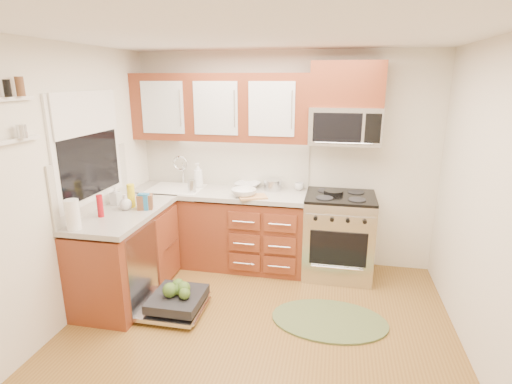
% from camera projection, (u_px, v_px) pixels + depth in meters
% --- Properties ---
extents(floor, '(3.50, 3.50, 0.00)m').
position_uv_depth(floor, '(254.00, 342.00, 3.45)').
color(floor, brown).
rests_on(floor, ground).
extents(ceiling, '(3.50, 3.50, 0.00)m').
position_uv_depth(ceiling, '(254.00, 32.00, 2.76)').
color(ceiling, white).
rests_on(ceiling, ground).
extents(wall_back, '(3.50, 0.04, 2.50)m').
position_uv_depth(wall_back, '(284.00, 161.00, 4.75)').
color(wall_back, silver).
rests_on(wall_back, ground).
extents(wall_front, '(3.50, 0.04, 2.50)m').
position_uv_depth(wall_front, '(156.00, 346.00, 1.46)').
color(wall_front, silver).
rests_on(wall_front, ground).
extents(wall_left, '(0.04, 3.50, 2.50)m').
position_uv_depth(wall_left, '(56.00, 192.00, 3.44)').
color(wall_left, silver).
rests_on(wall_left, ground).
extents(wall_right, '(0.04, 3.50, 2.50)m').
position_uv_depth(wall_right, '(501.00, 219.00, 2.77)').
color(wall_right, silver).
rests_on(wall_right, ground).
extents(base_cabinet_back, '(2.05, 0.60, 0.85)m').
position_uv_depth(base_cabinet_back, '(220.00, 230.00, 4.84)').
color(base_cabinet_back, brown).
rests_on(base_cabinet_back, ground).
extents(base_cabinet_left, '(0.60, 1.25, 0.85)m').
position_uv_depth(base_cabinet_left, '(127.00, 257.00, 4.10)').
color(base_cabinet_left, brown).
rests_on(base_cabinet_left, ground).
extents(countertop_back, '(2.07, 0.64, 0.05)m').
position_uv_depth(countertop_back, '(219.00, 192.00, 4.70)').
color(countertop_back, '#B0AAA1').
rests_on(countertop_back, base_cabinet_back).
extents(countertop_left, '(0.64, 1.27, 0.05)m').
position_uv_depth(countertop_left, '(124.00, 213.00, 3.97)').
color(countertop_left, '#B0AAA1').
rests_on(countertop_left, base_cabinet_left).
extents(backsplash_back, '(2.05, 0.02, 0.57)m').
position_uv_depth(backsplash_back, '(225.00, 162.00, 4.89)').
color(backsplash_back, beige).
rests_on(backsplash_back, ground).
extents(backsplash_left, '(0.02, 1.25, 0.57)m').
position_uv_depth(backsplash_left, '(93.00, 182.00, 3.94)').
color(backsplash_left, beige).
rests_on(backsplash_left, ground).
extents(upper_cabinets, '(2.05, 0.35, 0.75)m').
position_uv_depth(upper_cabinets, '(220.00, 107.00, 4.56)').
color(upper_cabinets, brown).
rests_on(upper_cabinets, ground).
extents(cabinet_over_mw, '(0.76, 0.35, 0.47)m').
position_uv_depth(cabinet_over_mw, '(347.00, 84.00, 4.22)').
color(cabinet_over_mw, brown).
rests_on(cabinet_over_mw, ground).
extents(range, '(0.76, 0.64, 0.95)m').
position_uv_depth(range, '(338.00, 235.00, 4.53)').
color(range, silver).
rests_on(range, ground).
extents(microwave, '(0.76, 0.38, 0.40)m').
position_uv_depth(microwave, '(345.00, 126.00, 4.31)').
color(microwave, silver).
rests_on(microwave, ground).
extents(sink, '(0.62, 0.50, 0.26)m').
position_uv_depth(sink, '(177.00, 198.00, 4.81)').
color(sink, white).
rests_on(sink, ground).
extents(dishwasher, '(0.70, 0.60, 0.20)m').
position_uv_depth(dishwasher, '(174.00, 302.00, 3.87)').
color(dishwasher, silver).
rests_on(dishwasher, ground).
extents(window, '(0.03, 1.05, 1.05)m').
position_uv_depth(window, '(88.00, 148.00, 3.83)').
color(window, white).
rests_on(window, ground).
extents(window_blind, '(0.02, 0.96, 0.40)m').
position_uv_depth(window_blind, '(86.00, 113.00, 3.73)').
color(window_blind, white).
rests_on(window_blind, ground).
extents(shelf_upper, '(0.04, 0.40, 0.03)m').
position_uv_depth(shelf_upper, '(12.00, 99.00, 2.89)').
color(shelf_upper, white).
rests_on(shelf_upper, ground).
extents(shelf_lower, '(0.04, 0.40, 0.03)m').
position_uv_depth(shelf_lower, '(19.00, 140.00, 2.97)').
color(shelf_lower, white).
rests_on(shelf_lower, ground).
extents(rug, '(1.21, 0.93, 0.02)m').
position_uv_depth(rug, '(329.00, 320.00, 3.73)').
color(rug, '#5A673B').
rests_on(rug, ground).
extents(skillet, '(0.25, 0.25, 0.04)m').
position_uv_depth(skillet, '(334.00, 192.00, 4.45)').
color(skillet, black).
rests_on(skillet, range).
extents(stock_pot, '(0.27, 0.27, 0.13)m').
position_uv_depth(stock_pot, '(273.00, 185.00, 4.69)').
color(stock_pot, silver).
rests_on(stock_pot, countertop_back).
extents(cutting_board, '(0.36, 0.30, 0.02)m').
position_uv_depth(cutting_board, '(253.00, 197.00, 4.39)').
color(cutting_board, tan).
rests_on(cutting_board, countertop_back).
extents(canister, '(0.10, 0.10, 0.15)m').
position_uv_depth(canister, '(192.00, 186.00, 4.58)').
color(canister, silver).
rests_on(canister, countertop_back).
extents(paper_towel_roll, '(0.13, 0.13, 0.27)m').
position_uv_depth(paper_towel_roll, '(73.00, 215.00, 3.45)').
color(paper_towel_roll, white).
rests_on(paper_towel_roll, countertop_left).
extents(mustard_bottle, '(0.10, 0.10, 0.24)m').
position_uv_depth(mustard_bottle, '(131.00, 196.00, 4.05)').
color(mustard_bottle, yellow).
rests_on(mustard_bottle, countertop_left).
extents(red_bottle, '(0.08, 0.08, 0.21)m').
position_uv_depth(red_bottle, '(100.00, 206.00, 3.76)').
color(red_bottle, '#A50D17').
rests_on(red_bottle, countertop_left).
extents(wooden_box, '(0.18, 0.15, 0.15)m').
position_uv_depth(wooden_box, '(145.00, 202.00, 4.00)').
color(wooden_box, brown).
rests_on(wooden_box, countertop_left).
extents(blue_carton, '(0.11, 0.07, 0.17)m').
position_uv_depth(blue_carton, '(144.00, 202.00, 3.97)').
color(blue_carton, teal).
rests_on(blue_carton, countertop_left).
extents(bowl_a, '(0.35, 0.35, 0.07)m').
position_uv_depth(bowl_a, '(248.00, 185.00, 4.77)').
color(bowl_a, '#999999').
rests_on(bowl_a, countertop_back).
extents(bowl_b, '(0.34, 0.34, 0.09)m').
position_uv_depth(bowl_b, '(244.00, 193.00, 4.43)').
color(bowl_b, '#999999').
rests_on(bowl_b, countertop_back).
extents(cup, '(0.13, 0.13, 0.09)m').
position_uv_depth(cup, '(299.00, 186.00, 4.69)').
color(cup, '#999999').
rests_on(cup, countertop_back).
extents(soap_bottle_a, '(0.14, 0.15, 0.30)m').
position_uv_depth(soap_bottle_a, '(198.00, 175.00, 4.77)').
color(soap_bottle_a, '#999999').
rests_on(soap_bottle_a, countertop_back).
extents(soap_bottle_b, '(0.10, 0.10, 0.20)m').
position_uv_depth(soap_bottle_b, '(116.00, 195.00, 4.14)').
color(soap_bottle_b, '#999999').
rests_on(soap_bottle_b, countertop_left).
extents(soap_bottle_c, '(0.16, 0.16, 0.16)m').
position_uv_depth(soap_bottle_c, '(125.00, 202.00, 3.98)').
color(soap_bottle_c, '#999999').
rests_on(soap_bottle_c, countertop_left).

